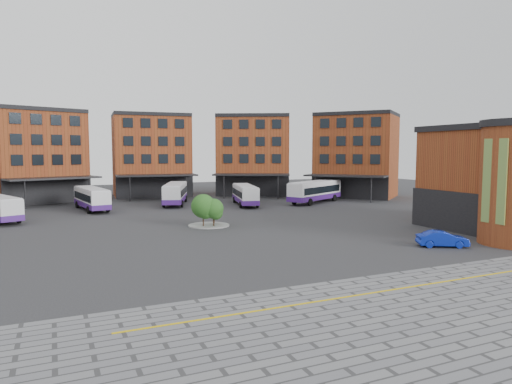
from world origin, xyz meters
name	(u,v)px	position (x,y,z in m)	size (l,w,h in m)	color
ground	(232,249)	(0.00, 0.00, 0.00)	(160.00, 160.00, 0.00)	#28282B
paving_zone	(481,354)	(2.00, -22.00, 0.01)	(50.00, 22.00, 0.02)	slate
yellow_line	(357,295)	(2.00, -14.00, 0.03)	(26.00, 0.15, 0.02)	gold
main_building	(112,156)	(-4.77, 38.25, 7.23)	(94.14, 42.48, 14.60)	brown
east_building	(511,178)	(28.70, -3.06, 5.29)	(17.40, 15.40, 10.60)	brown
tree_island	(209,209)	(1.89, 11.52, 1.87)	(4.40, 4.40, 3.50)	gray
bus_c	(92,198)	(-8.37, 31.00, 1.64)	(4.04, 11.03, 3.04)	white
bus_d	(175,193)	(3.62, 32.88, 1.72)	(6.28, 11.49, 3.18)	silver
bus_e	(245,194)	(12.87, 27.85, 1.60)	(4.84, 10.79, 2.96)	white
bus_f	(315,191)	(23.97, 26.30, 1.82)	(11.79, 8.15, 3.37)	white
blue_car	(442,239)	(16.41, -6.25, 0.67)	(1.42, 4.07, 1.34)	#0C219D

